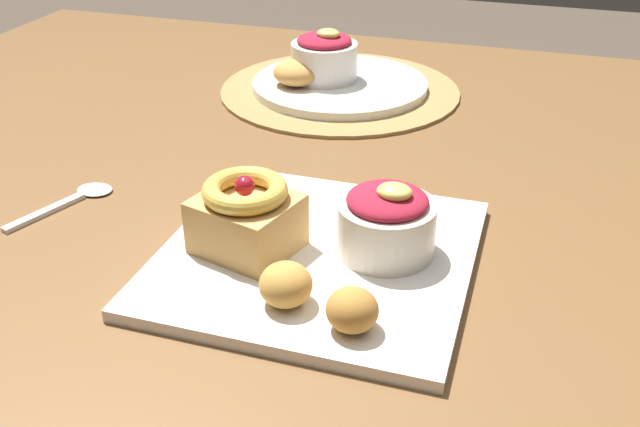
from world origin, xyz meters
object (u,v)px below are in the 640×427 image
Objects in this scene: back_plate at (340,85)px; spoon at (74,199)px; front_plate at (313,255)px; cake_slice at (246,216)px; fritter_front at (352,310)px; fritter_middle at (288,285)px; back_ramekin at (324,57)px; back_pastry at (297,72)px; berry_ramekin at (386,221)px.

spoon is at bearing -113.42° from back_plate.
front_plate is 0.07m from cake_slice.
back_plate is 2.09× the size of spoon.
spoon is (-0.22, 0.05, -0.04)m from cake_slice.
fritter_middle is at bearing 164.95° from fritter_front.
fritter_middle is at bearing -85.91° from front_plate.
cake_slice reaches higher than back_plate.
back_plate reaches higher than spoon.
back_plate is at bearing -4.07° from spoon.
back_plate is 0.05m from back_ramekin.
cake_slice reaches higher than back_pastry.
berry_ramekin is at bearing -68.47° from back_plate.
back_plate is at bearing 111.53° from berry_ramekin.
back_pastry is (-0.05, -0.03, 0.02)m from back_plate.
front_plate is 0.12m from fritter_front.
berry_ramekin is at bearing 60.78° from fritter_middle.
back_plate is (-0.11, 0.53, -0.02)m from fritter_middle.
back_plate is (-0.04, 0.46, -0.04)m from cake_slice.
berry_ramekin is (0.06, 0.02, 0.04)m from front_plate.
back_pastry is (-0.10, 0.42, -0.01)m from cake_slice.
fritter_middle reaches higher than front_plate.
back_plate is at bearing 101.77° from fritter_middle.
spoon is (-0.35, 0.13, -0.03)m from fritter_front.
fritter_middle is (0.01, -0.08, 0.02)m from front_plate.
front_plate is 6.33× the size of fritter_middle.
fritter_middle is (-0.06, -0.10, -0.01)m from berry_ramekin.
front_plate is at bearing -77.37° from spoon.
berry_ramekin is 0.12m from fritter_front.
back_plate is at bearing 31.94° from back_pastry.
spoon is (-0.12, -0.38, -0.03)m from back_pastry.
fritter_middle is at bearing -92.95° from spoon.
spoon is at bearing 158.88° from fritter_front.
front_plate is 0.45m from back_plate.
back_ramekin is at bearing 177.70° from back_plate.
cake_slice reaches higher than spoon.
back_ramekin is at bearing 98.55° from cake_slice.
cake_slice reaches higher than fritter_middle.
back_ramekin is at bearing 114.26° from berry_ramekin.
berry_ramekin is 0.47m from back_ramekin.
back_plate reaches higher than front_plate.
back_ramekin is (-0.13, 0.44, 0.04)m from front_plate.
back_ramekin is at bearing 106.10° from front_plate.
fritter_front is (0.12, -0.09, -0.02)m from cake_slice.
front_plate is 0.46m from back_ramekin.
back_ramekin is 1.42× the size of back_pastry.
berry_ramekin is at bearing -73.12° from spoon.
fritter_middle is at bearing -119.22° from berry_ramekin.
back_ramekin is at bearing -1.11° from spoon.
fritter_front reaches higher than front_plate.
berry_ramekin is 1.32× the size of back_pastry.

